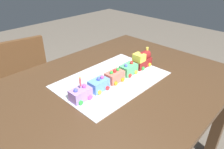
% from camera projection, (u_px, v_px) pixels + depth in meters
% --- Properties ---
extents(dining_table, '(1.40, 1.00, 0.74)m').
position_uv_depth(dining_table, '(111.00, 101.00, 1.15)').
color(dining_table, '#4C331E').
rests_on(dining_table, ground).
extents(chair, '(0.47, 0.47, 0.86)m').
position_uv_depth(chair, '(20.00, 83.00, 1.62)').
color(chair, brown).
rests_on(chair, ground).
extents(cake_board, '(0.60, 0.40, 0.00)m').
position_uv_depth(cake_board, '(112.00, 79.00, 1.15)').
color(cake_board, silver).
rests_on(cake_board, dining_table).
extents(cake_locomotive, '(0.14, 0.08, 0.12)m').
position_uv_depth(cake_locomotive, '(142.00, 60.00, 1.26)').
color(cake_locomotive, maroon).
rests_on(cake_locomotive, cake_board).
extents(cake_car_gondola_mint_green, '(0.10, 0.08, 0.07)m').
position_uv_depth(cake_car_gondola_mint_green, '(129.00, 69.00, 1.19)').
color(cake_car_gondola_mint_green, '#59CC7A').
rests_on(cake_car_gondola_mint_green, cake_board).
extents(cake_car_caboose_coral, '(0.10, 0.08, 0.07)m').
position_uv_depth(cake_car_caboose_coral, '(115.00, 76.00, 1.11)').
color(cake_car_caboose_coral, '#F27260').
rests_on(cake_car_caboose_coral, cake_board).
extents(cake_car_flatbed_sky_blue, '(0.10, 0.08, 0.07)m').
position_uv_depth(cake_car_flatbed_sky_blue, '(99.00, 85.00, 1.04)').
color(cake_car_flatbed_sky_blue, '#669EEA').
rests_on(cake_car_flatbed_sky_blue, cake_board).
extents(cake_car_tanker_lavender, '(0.10, 0.08, 0.07)m').
position_uv_depth(cake_car_tanker_lavender, '(81.00, 94.00, 0.97)').
color(cake_car_tanker_lavender, '#AD84E0').
rests_on(cake_car_tanker_lavender, cake_board).
extents(birthday_candle, '(0.01, 0.01, 0.06)m').
position_uv_depth(birthday_candle, '(80.00, 81.00, 0.94)').
color(birthday_candle, '#F24C59').
rests_on(birthday_candle, cake_car_tanker_lavender).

